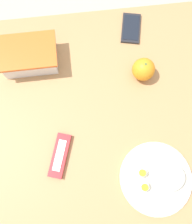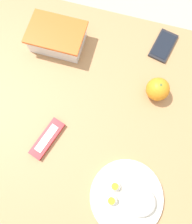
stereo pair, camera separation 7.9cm
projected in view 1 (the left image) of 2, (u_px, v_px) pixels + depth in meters
The scene contains 7 objects.
ground_plane at pixel (98, 140), 1.57m from camera, with size 10.00×10.00×0.00m, color #B2A899.
table at pixel (99, 120), 0.94m from camera, with size 1.15×0.91×0.78m.
food_container at pixel (30, 57), 0.85m from camera, with size 0.22×0.15×0.08m.
orange_fruit at pixel (143, 69), 0.82m from camera, with size 0.09×0.09×0.09m.
rice_plate at pixel (158, 178), 0.74m from camera, with size 0.25×0.25×0.06m.
candy_bar at pixel (60, 155), 0.77m from camera, with size 0.10×0.16×0.02m.
cell_phone at pixel (131, 28), 0.91m from camera, with size 0.10×0.15×0.01m.
Camera 1 is at (-0.04, -0.21, 1.57)m, focal length 35.00 mm.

